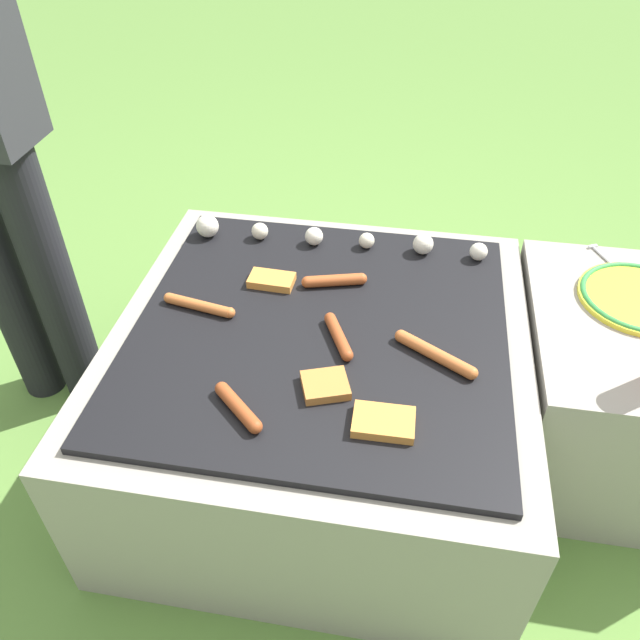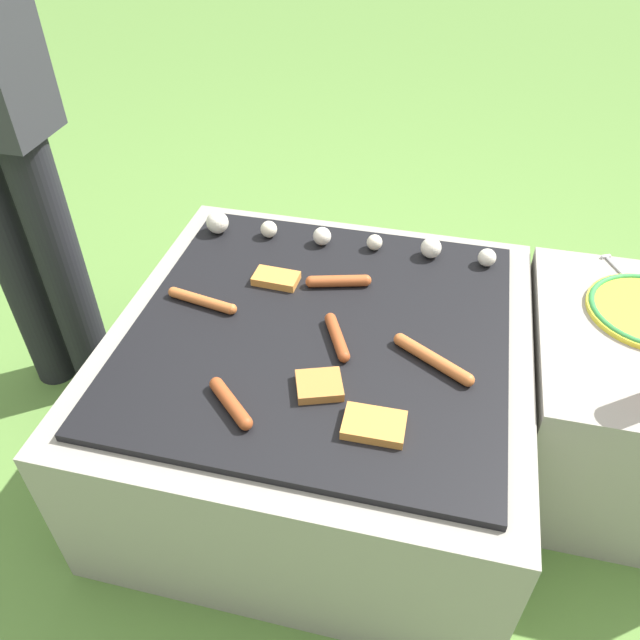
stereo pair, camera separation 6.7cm
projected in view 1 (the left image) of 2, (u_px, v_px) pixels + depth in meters
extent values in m
plane|color=#567F38|center=(320.00, 451.00, 1.69)|extent=(14.00, 14.00, 0.00)
cube|color=gray|center=(320.00, 397.00, 1.55)|extent=(0.94, 0.94, 0.43)
cube|color=black|center=(320.00, 330.00, 1.40)|extent=(0.83, 0.83, 0.02)
cube|color=gray|center=(615.00, 389.00, 1.56)|extent=(0.49, 0.60, 0.45)
cylinder|color=black|center=(5.00, 281.00, 1.62)|extent=(0.11, 0.11, 0.78)
cylinder|color=black|center=(54.00, 286.00, 1.61)|extent=(0.11, 0.11, 0.78)
cylinder|color=#93421E|center=(238.00, 407.00, 1.20)|extent=(0.11, 0.10, 0.03)
sphere|color=#93421E|center=(222.00, 389.00, 1.23)|extent=(0.03, 0.03, 0.03)
sphere|color=#93421E|center=(255.00, 427.00, 1.16)|extent=(0.03, 0.03, 0.03)
cylinder|color=#B7602D|center=(435.00, 354.00, 1.31)|extent=(0.16, 0.11, 0.03)
sphere|color=#B7602D|center=(401.00, 336.00, 1.35)|extent=(0.03, 0.03, 0.03)
sphere|color=#B7602D|center=(471.00, 373.00, 1.27)|extent=(0.03, 0.03, 0.03)
cylinder|color=#93421E|center=(338.00, 336.00, 1.35)|extent=(0.08, 0.12, 0.03)
sphere|color=#93421E|center=(347.00, 355.00, 1.31)|extent=(0.03, 0.03, 0.03)
sphere|color=#93421E|center=(330.00, 318.00, 1.40)|extent=(0.03, 0.03, 0.03)
cylinder|color=#A34C23|center=(334.00, 280.00, 1.50)|extent=(0.13, 0.06, 0.03)
sphere|color=#A34C23|center=(307.00, 282.00, 1.50)|extent=(0.03, 0.03, 0.03)
sphere|color=#A34C23|center=(361.00, 279.00, 1.51)|extent=(0.03, 0.03, 0.03)
cylinder|color=#B7602D|center=(199.00, 305.00, 1.43)|extent=(0.16, 0.05, 0.02)
sphere|color=#B7602D|center=(230.00, 313.00, 1.41)|extent=(0.02, 0.02, 0.02)
sphere|color=#B7602D|center=(169.00, 298.00, 1.45)|extent=(0.02, 0.02, 0.02)
cube|color=#D18438|center=(384.00, 422.00, 1.17)|extent=(0.12, 0.08, 0.02)
cube|color=#D18438|center=(272.00, 280.00, 1.51)|extent=(0.11, 0.07, 0.02)
cube|color=#B27033|center=(325.00, 385.00, 1.25)|extent=(0.11, 0.11, 0.02)
sphere|color=silver|center=(207.00, 226.00, 1.66)|extent=(0.06, 0.06, 0.06)
sphere|color=beige|center=(260.00, 231.00, 1.65)|extent=(0.04, 0.04, 0.04)
sphere|color=silver|center=(314.00, 236.00, 1.63)|extent=(0.05, 0.05, 0.05)
sphere|color=beige|center=(367.00, 241.00, 1.62)|extent=(0.04, 0.04, 0.04)
sphere|color=silver|center=(423.00, 244.00, 1.60)|extent=(0.05, 0.05, 0.05)
sphere|color=silver|center=(479.00, 252.00, 1.58)|extent=(0.05, 0.05, 0.05)
cylinder|color=yellow|center=(639.00, 298.00, 1.46)|extent=(0.28, 0.28, 0.01)
torus|color=#338C3F|center=(640.00, 297.00, 1.46)|extent=(0.27, 0.27, 0.01)
cylinder|color=silver|center=(613.00, 265.00, 1.57)|extent=(0.08, 0.16, 0.01)
cube|color=silver|center=(593.00, 247.00, 1.63)|extent=(0.03, 0.02, 0.01)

